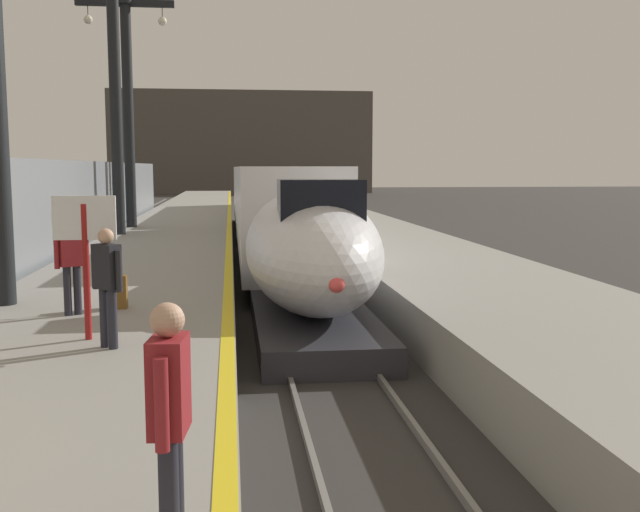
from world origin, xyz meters
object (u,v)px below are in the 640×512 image
Objects in this scene: passenger_mid_platform at (107,278)px; rolling_suitcase at (116,292)px; departure_info_board at (85,238)px; station_column_distant at (128,91)px; station_column_far at (115,73)px; regional_train_adjacent at (71,203)px; passenger_near_edge at (71,258)px; passenger_far_waiting at (170,411)px; highspeed_train_main at (272,207)px.

passenger_mid_platform is 1.72× the size of rolling_suitcase.
station_column_distant is at bearing 95.64° from departure_info_board.
station_column_distant is (-0.00, 3.46, -0.31)m from station_column_far.
passenger_near_edge is at bearing -78.35° from regional_train_adjacent.
passenger_far_waiting is at bearing -74.47° from passenger_near_edge.
highspeed_train_main is 7.75m from station_column_distant.
departure_info_board is (4.29, -19.78, 0.43)m from regional_train_adjacent.
departure_info_board is at bearing -83.26° from station_column_far.
departure_info_board is (-0.39, 0.58, 0.52)m from passenger_mid_platform.
highspeed_train_main is 1.07× the size of regional_train_adjacent.
regional_train_adjacent is at bearing 102.89° from passenger_far_waiting.
station_column_distant is 19.88m from passenger_near_edge.
station_column_far is 3.48m from station_column_distant.
rolling_suitcase is at bearing 100.71° from passenger_far_waiting.
station_column_far reaches higher than passenger_near_edge.
passenger_near_edge is 1.07m from rolling_suitcase.
passenger_mid_platform is at bearing 102.71° from passenger_far_waiting.
passenger_mid_platform is at bearing -77.05° from regional_train_adjacent.
departure_info_board is (-3.81, -19.74, 0.64)m from highspeed_train_main.
passenger_near_edge is at bearing 111.85° from passenger_mid_platform.
passenger_near_edge is (1.48, -15.79, -5.01)m from station_column_far.
passenger_far_waiting is at bearing -82.16° from station_column_distant.
station_column_far is at bearing 97.92° from rolling_suitcase.
passenger_near_edge and passenger_far_waiting have the same top height.
station_column_far is (-5.90, -2.04, 5.13)m from highspeed_train_main.
passenger_mid_platform is (4.68, -20.35, -0.09)m from regional_train_adjacent.
passenger_mid_platform and passenger_far_waiting have the same top height.
highspeed_train_main is 23.16× the size of passenger_near_edge.
passenger_far_waiting is at bearing -77.29° from passenger_mid_platform.
passenger_mid_platform is at bearing -82.27° from station_column_far.
departure_info_board is (0.61, -1.91, 0.52)m from passenger_near_edge.
passenger_near_edge is at bearing -85.59° from station_column_distant.
passenger_far_waiting is (1.32, -5.85, 0.00)m from passenger_mid_platform.
highspeed_train_main is at bearing 19.06° from station_column_far.
passenger_mid_platform is at bearing -83.27° from rolling_suitcase.
station_column_far is 19.11m from passenger_mid_platform.
station_column_far is at bearing 96.74° from departure_info_board.
passenger_near_edge is 1.00× the size of passenger_far_waiting.
passenger_mid_platform is 1.00× the size of passenger_far_waiting.
highspeed_train_main is 4.12× the size of station_column_distant.
regional_train_adjacent is 20.24m from departure_info_board.
rolling_suitcase is (4.33, -17.36, -0.77)m from regional_train_adjacent.
highspeed_train_main is 23.16× the size of passenger_far_waiting.
passenger_mid_platform is at bearing -99.56° from highspeed_train_main.
highspeed_train_main is at bearing 80.44° from passenger_mid_platform.
regional_train_adjacent is 21.66× the size of passenger_mid_platform.
passenger_mid_platform is (-3.42, -20.31, 0.12)m from highspeed_train_main.
passenger_mid_platform reaches higher than rolling_suitcase.
highspeed_train_main is 17.73m from rolling_suitcase.
regional_train_adjacent reaches higher than passenger_near_edge.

